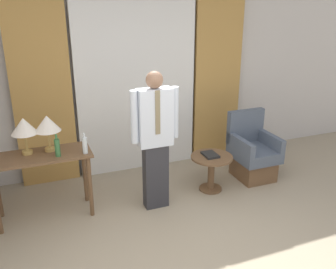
# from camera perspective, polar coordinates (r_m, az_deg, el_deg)

# --- Properties ---
(wall_back) EXTENTS (10.00, 0.06, 2.70)m
(wall_back) POSITION_cam_1_polar(r_m,az_deg,el_deg) (5.49, -5.15, 8.53)
(wall_back) COLOR beige
(wall_back) RESTS_ON ground_plane
(curtain_sheer_center) EXTENTS (1.74, 0.06, 2.58)m
(curtain_sheer_center) POSITION_cam_1_polar(r_m,az_deg,el_deg) (5.38, -4.73, 7.64)
(curtain_sheer_center) COLOR white
(curtain_sheer_center) RESTS_ON ground_plane
(curtain_drape_left) EXTENTS (0.77, 0.06, 2.58)m
(curtain_drape_left) POSITION_cam_1_polar(r_m,az_deg,el_deg) (5.17, -18.64, 6.10)
(curtain_drape_left) COLOR #B28442
(curtain_drape_left) RESTS_ON ground_plane
(curtain_drape_right) EXTENTS (0.77, 0.06, 2.58)m
(curtain_drape_right) POSITION_cam_1_polar(r_m,az_deg,el_deg) (5.88, 7.55, 8.63)
(curtain_drape_right) COLOR #B28442
(curtain_drape_right) RESTS_ON ground_plane
(desk) EXTENTS (1.13, 0.49, 0.79)m
(desk) POSITION_cam_1_polar(r_m,az_deg,el_deg) (4.51, -18.77, -4.57)
(desk) COLOR brown
(desk) RESTS_ON ground_plane
(table_lamp_left) EXTENTS (0.29, 0.29, 0.42)m
(table_lamp_left) POSITION_cam_1_polar(r_m,az_deg,el_deg) (4.42, -21.11, 1.08)
(table_lamp_left) COLOR tan
(table_lamp_left) RESTS_ON desk
(table_lamp_right) EXTENTS (0.29, 0.29, 0.42)m
(table_lamp_right) POSITION_cam_1_polar(r_m,az_deg,el_deg) (4.42, -17.92, 1.49)
(table_lamp_right) COLOR tan
(table_lamp_right) RESTS_ON desk
(bottle_near_edge) EXTENTS (0.06, 0.06, 0.26)m
(bottle_near_edge) POSITION_cam_1_polar(r_m,az_deg,el_deg) (4.31, -16.51, -1.88)
(bottle_near_edge) COLOR #336638
(bottle_near_edge) RESTS_ON desk
(bottle_by_lamp) EXTENTS (0.06, 0.06, 0.24)m
(bottle_by_lamp) POSITION_cam_1_polar(r_m,az_deg,el_deg) (4.32, -12.56, -1.57)
(bottle_by_lamp) COLOR silver
(bottle_by_lamp) RESTS_ON desk
(person) EXTENTS (0.58, 0.20, 1.70)m
(person) POSITION_cam_1_polar(r_m,az_deg,el_deg) (4.38, -1.97, -0.24)
(person) COLOR #2D2D33
(person) RESTS_ON ground_plane
(armchair) EXTENTS (0.56, 0.64, 0.94)m
(armchair) POSITION_cam_1_polar(r_m,az_deg,el_deg) (5.48, 12.74, -2.95)
(armchair) COLOR brown
(armchair) RESTS_ON ground_plane
(side_table) EXTENTS (0.56, 0.56, 0.49)m
(side_table) POSITION_cam_1_polar(r_m,az_deg,el_deg) (5.02, 6.62, -4.94)
(side_table) COLOR brown
(side_table) RESTS_ON ground_plane
(book) EXTENTS (0.17, 0.24, 0.03)m
(book) POSITION_cam_1_polar(r_m,az_deg,el_deg) (4.97, 6.45, -3.08)
(book) COLOR black
(book) RESTS_ON side_table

